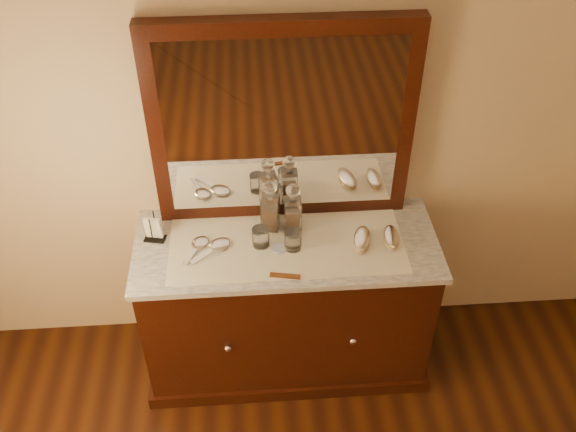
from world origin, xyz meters
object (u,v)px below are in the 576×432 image
object	(u,v)px
brush_near	(362,240)
decanter_left	(270,210)
comb	(285,276)
brush_far	(391,238)
hand_mirror_inner	(217,247)
decanter_right	(293,212)
mirror_frame	(282,125)
dresser_cabinet	(287,306)
pin_dish	(279,248)
hand_mirror_outer	(198,245)
napkin_rack	(154,230)

from	to	relation	value
brush_near	decanter_left	bearing A→B (deg)	160.07
decanter_left	brush_near	xyz separation A→B (m)	(0.42, -0.15, -0.08)
decanter_left	brush_near	world-z (taller)	decanter_left
comb	brush_far	distance (m)	0.55
comb	hand_mirror_inner	distance (m)	0.37
decanter_left	decanter_right	distance (m)	0.11
mirror_frame	brush_far	bearing A→B (deg)	-28.98
dresser_cabinet	hand_mirror_inner	distance (m)	0.56
pin_dish	comb	distance (m)	0.18
mirror_frame	brush_far	size ratio (longest dim) A/B	7.24
decanter_right	brush_far	distance (m)	0.48
hand_mirror_outer	hand_mirror_inner	xyz separation A→B (m)	(0.09, -0.02, 0.00)
comb	brush_near	world-z (taller)	brush_near
pin_dish	napkin_rack	xyz separation A→B (m)	(-0.58, 0.12, 0.05)
napkin_rack	hand_mirror_inner	world-z (taller)	napkin_rack
napkin_rack	brush_near	size ratio (longest dim) A/B	0.78
comb	napkin_rack	bearing A→B (deg)	164.62
decanter_left	hand_mirror_inner	size ratio (longest dim) A/B	1.33
decanter_left	napkin_rack	bearing A→B (deg)	-175.49
dresser_cabinet	napkin_rack	size ratio (longest dim) A/B	9.45
dresser_cabinet	pin_dish	size ratio (longest dim) A/B	19.75
dresser_cabinet	decanter_right	xyz separation A→B (m)	(0.04, 0.09, 0.55)
comb	pin_dish	bearing A→B (deg)	106.80
comb	brush_near	bearing A→B (deg)	37.93
decanter_right	decanter_left	bearing A→B (deg)	167.04
dresser_cabinet	decanter_left	bearing A→B (deg)	120.29
napkin_rack	comb	bearing A→B (deg)	-26.43
brush_far	hand_mirror_inner	size ratio (longest dim) A/B	0.80
pin_dish	mirror_frame	bearing A→B (deg)	82.11
pin_dish	brush_near	world-z (taller)	brush_near
pin_dish	hand_mirror_outer	distance (m)	0.38
pin_dish	napkin_rack	size ratio (longest dim) A/B	0.48
napkin_rack	dresser_cabinet	bearing A→B (deg)	-6.78
brush_far	hand_mirror_outer	bearing A→B (deg)	178.17
brush_far	mirror_frame	bearing A→B (deg)	151.02
pin_dish	decanter_left	distance (m)	0.19
mirror_frame	pin_dish	distance (m)	0.57
brush_far	napkin_rack	bearing A→B (deg)	174.76
decanter_left	hand_mirror_inner	bearing A→B (deg)	-152.69
comb	brush_far	xyz separation A→B (m)	(0.52, 0.20, 0.02)
brush_far	hand_mirror_outer	xyz separation A→B (m)	(-0.91, 0.03, -0.01)
dresser_cabinet	decanter_left	xyz separation A→B (m)	(-0.07, 0.12, 0.55)
napkin_rack	decanter_left	world-z (taller)	decanter_left
brush_near	mirror_frame	bearing A→B (deg)	141.47
comb	brush_far	size ratio (longest dim) A/B	0.83
napkin_rack	hand_mirror_outer	bearing A→B (deg)	-19.43
pin_dish	napkin_rack	distance (m)	0.59
brush_near	hand_mirror_inner	distance (m)	0.68
decanter_right	mirror_frame	bearing A→B (deg)	103.42
decanter_right	hand_mirror_outer	world-z (taller)	decanter_right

